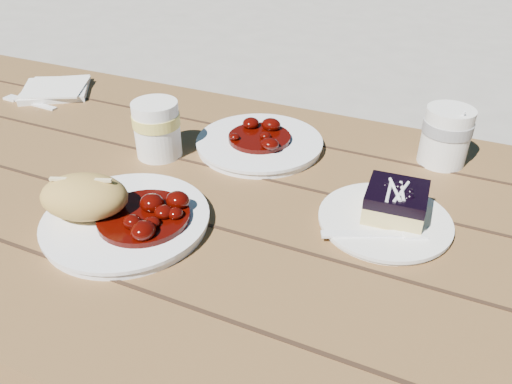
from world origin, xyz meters
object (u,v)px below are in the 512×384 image
at_px(picnic_table, 192,258).
at_px(blueberry_cake, 396,202).
at_px(bread_roll, 84,197).
at_px(second_cup, 157,129).
at_px(main_plate, 127,221).
at_px(coffee_cup, 446,136).
at_px(second_plate, 259,144).
at_px(dessert_plate, 384,221).

distance_m(picnic_table, blueberry_cake, 0.40).
bearing_deg(bread_roll, second_cup, 96.20).
relative_size(picnic_table, blueberry_cake, 21.12).
distance_m(main_plate, second_cup, 0.23).
height_order(bread_roll, coffee_cup, coffee_cup).
height_order(bread_roll, second_plate, bread_roll).
relative_size(blueberry_cake, coffee_cup, 0.89).
bearing_deg(dessert_plate, second_plate, 151.82).
distance_m(dessert_plate, second_cup, 0.45).
xyz_separation_m(coffee_cup, second_plate, (-0.33, -0.09, -0.05)).
bearing_deg(bread_roll, blueberry_cake, 25.42).
height_order(dessert_plate, coffee_cup, coffee_cup).
height_order(picnic_table, bread_roll, bread_roll).
relative_size(picnic_table, bread_roll, 15.17).
relative_size(picnic_table, coffee_cup, 18.73).
height_order(blueberry_cake, second_plate, blueberry_cake).
bearing_deg(second_cup, dessert_plate, -5.81).
relative_size(dessert_plate, second_cup, 1.86).
distance_m(bread_roll, coffee_cup, 0.63).
bearing_deg(picnic_table, bread_roll, -117.93).
relative_size(picnic_table, dessert_plate, 10.09).
distance_m(dessert_plate, second_plate, 0.32).
relative_size(main_plate, second_cup, 2.33).
bearing_deg(picnic_table, dessert_plate, 6.16).
height_order(blueberry_cake, second_cup, second_cup).
relative_size(second_plate, second_cup, 2.26).
bearing_deg(coffee_cup, bread_roll, -137.93).
relative_size(main_plate, dessert_plate, 1.26).
height_order(dessert_plate, blueberry_cake, blueberry_cake).
relative_size(coffee_cup, second_plate, 0.44).
distance_m(picnic_table, coffee_cup, 0.52).
relative_size(blueberry_cake, second_cup, 0.89).
bearing_deg(bread_roll, second_plate, 67.72).
xyz_separation_m(main_plate, coffee_cup, (0.42, 0.40, 0.05)).
height_order(bread_roll, dessert_plate, bread_roll).
distance_m(picnic_table, second_cup, 0.25).
bearing_deg(main_plate, blueberry_cake, 26.19).
xyz_separation_m(picnic_table, second_cup, (-0.11, 0.08, 0.21)).
relative_size(dessert_plate, second_plate, 0.82).
height_order(coffee_cup, second_cup, same).
xyz_separation_m(dessert_plate, coffee_cup, (0.05, 0.24, 0.05)).
distance_m(picnic_table, second_plate, 0.26).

